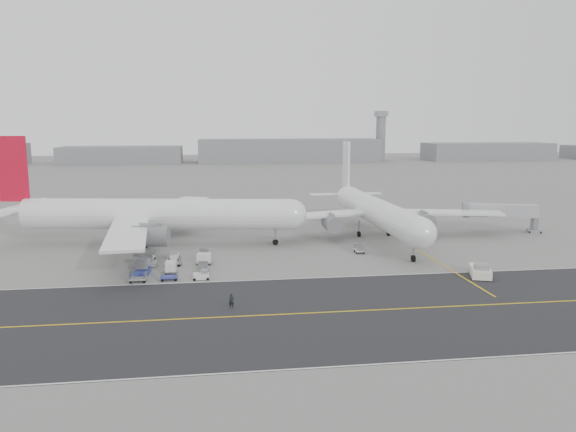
{
  "coord_description": "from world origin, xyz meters",
  "views": [
    {
      "loc": [
        -8.29,
        -84.21,
        23.45
      ],
      "look_at": [
        5.1,
        12.0,
        7.39
      ],
      "focal_mm": 35.0,
      "sensor_mm": 36.0,
      "label": 1
    }
  ],
  "objects": [
    {
      "name": "stray_dolly",
      "position": [
        18.49,
        13.39,
        0.0
      ],
      "size": [
        1.62,
        2.51,
        1.5
      ],
      "primitive_type": null,
      "rotation": [
        0.0,
        0.0,
        -0.05
      ],
      "color": "silver",
      "rests_on": "ground"
    },
    {
      "name": "taxiway",
      "position": [
        5.02,
        -17.98,
        0.01
      ],
      "size": [
        220.0,
        59.0,
        0.03
      ],
      "color": "#28282B",
      "rests_on": "ground"
    },
    {
      "name": "control_tower",
      "position": [
        100.0,
        265.0,
        16.25
      ],
      "size": [
        7.0,
        7.0,
        31.25
      ],
      "color": "gray",
      "rests_on": "ground"
    },
    {
      "name": "jet_bridge",
      "position": [
        54.53,
        29.15,
        4.35
      ],
      "size": [
        16.59,
        7.91,
        6.24
      ],
      "rotation": [
        0.0,
        0.0,
        -0.31
      ],
      "color": "gray",
      "rests_on": "ground"
    },
    {
      "name": "gse_cluster",
      "position": [
        -14.54,
        6.21,
        0.0
      ],
      "size": [
        18.44,
        22.13,
        1.97
      ],
      "primitive_type": null,
      "rotation": [
        0.0,
        0.0,
        -0.06
      ],
      "color": "gray",
      "rests_on": "ground"
    },
    {
      "name": "ground_crew_a",
      "position": [
        -5.95,
        -14.74,
        0.97
      ],
      "size": [
        0.79,
        0.6,
        1.95
      ],
      "primitive_type": "imported",
      "rotation": [
        0.0,
        0.0,
        -0.2
      ],
      "color": "black",
      "rests_on": "ground"
    },
    {
      "name": "horizon_buildings",
      "position": [
        30.0,
        260.0,
        0.0
      ],
      "size": [
        520.0,
        28.0,
        28.0
      ],
      "primitive_type": null,
      "color": "gray",
      "rests_on": "ground"
    },
    {
      "name": "pushback_tug",
      "position": [
        32.8,
        -4.95,
        0.91
      ],
      "size": [
        4.67,
        7.8,
        2.22
      ],
      "rotation": [
        0.0,
        0.0,
        -0.35
      ],
      "color": "white",
      "rests_on": "ground"
    },
    {
      "name": "airliner_a",
      "position": [
        -19.98,
        26.04,
        6.08
      ],
      "size": [
        60.89,
        59.79,
        21.12
      ],
      "rotation": [
        0.0,
        0.0,
        1.41
      ],
      "color": "white",
      "rests_on": "ground"
    },
    {
      "name": "ground",
      "position": [
        0.0,
        0.0,
        0.0
      ],
      "size": [
        700.0,
        700.0,
        0.0
      ],
      "primitive_type": "plane",
      "color": "gray",
      "rests_on": "ground"
    },
    {
      "name": "airliner_b",
      "position": [
        25.56,
        27.67,
        5.51
      ],
      "size": [
        54.78,
        55.41,
        19.11
      ],
      "rotation": [
        0.0,
        0.0,
        0.02
      ],
      "color": "white",
      "rests_on": "ground"
    }
  ]
}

